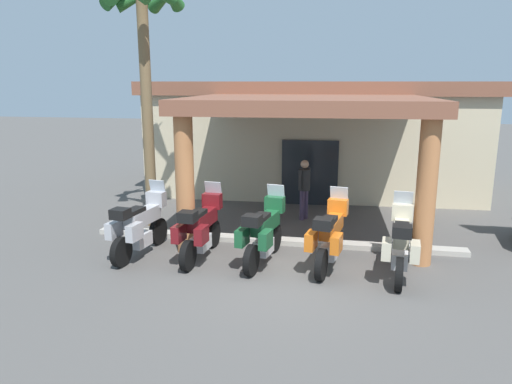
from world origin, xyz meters
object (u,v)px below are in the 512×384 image
at_px(motorcycle_silver, 139,226).
at_px(motorcycle_cream, 401,244).
at_px(motel_building, 313,134).
at_px(palm_tree_roadside, 142,28).
at_px(motorcycle_maroon, 201,229).
at_px(motorcycle_orange, 330,236).
at_px(motorcycle_green, 263,233).
at_px(pedestrian, 304,185).

bearing_deg(motorcycle_silver, motorcycle_cream, -83.29).
bearing_deg(motel_building, motorcycle_cream, -75.89).
bearing_deg(motorcycle_silver, palm_tree_roadside, 24.77).
relative_size(motel_building, motorcycle_maroon, 5.36).
xyz_separation_m(motel_building, palm_tree_roadside, (-4.01, -5.79, 3.22)).
xyz_separation_m(motorcycle_silver, palm_tree_roadside, (-0.68, 2.29, 4.56)).
relative_size(motel_building, motorcycle_orange, 5.40).
distance_m(motel_building, motorcycle_cream, 8.67).
height_order(motorcycle_silver, motorcycle_green, same).
relative_size(motorcycle_green, palm_tree_roadside, 0.33).
relative_size(motel_building, motorcycle_cream, 5.37).
xyz_separation_m(motorcycle_silver, pedestrian, (3.42, 3.67, 0.31)).
height_order(pedestrian, palm_tree_roadside, palm_tree_roadside).
bearing_deg(motorcycle_silver, pedestrian, -34.87).
bearing_deg(motorcycle_cream, motorcycle_green, 92.47).
bearing_deg(motel_building, motorcycle_maroon, -105.52).
xyz_separation_m(motorcycle_silver, motorcycle_maroon, (1.43, 0.06, 0.00)).
bearing_deg(motorcycle_maroon, motel_building, -9.09).
distance_m(motorcycle_maroon, motorcycle_orange, 2.87).
bearing_deg(motorcycle_silver, motorcycle_orange, -81.04).
distance_m(motorcycle_orange, palm_tree_roadside, 7.11).
bearing_deg(motel_building, motorcycle_silver, -114.62).
xyz_separation_m(motorcycle_silver, motorcycle_orange, (4.30, 0.06, 0.00)).
distance_m(motorcycle_green, pedestrian, 3.68).
xyz_separation_m(motorcycle_green, palm_tree_roadside, (-3.55, 2.25, 4.56)).
height_order(motel_building, motorcycle_green, motel_building).
relative_size(motorcycle_orange, motorcycle_cream, 0.99).
distance_m(motorcycle_silver, palm_tree_roadside, 5.14).
distance_m(motorcycle_maroon, pedestrian, 4.13).
bearing_deg(pedestrian, palm_tree_roadside, 48.10).
bearing_deg(motorcycle_maroon, motorcycle_cream, -88.45).
height_order(motorcycle_cream, pedestrian, pedestrian).
height_order(motorcycle_maroon, motorcycle_orange, same).
bearing_deg(motorcycle_silver, motorcycle_maroon, -79.50).
relative_size(motorcycle_cream, palm_tree_roadside, 0.33).
distance_m(pedestrian, palm_tree_roadside, 6.06).
relative_size(motorcycle_maroon, palm_tree_roadside, 0.33).
height_order(motorcycle_maroon, motorcycle_cream, same).
height_order(motorcycle_green, motorcycle_cream, same).
bearing_deg(palm_tree_roadside, pedestrian, 18.60).
height_order(motorcycle_silver, motorcycle_cream, same).
bearing_deg(motorcycle_cream, motel_building, 22.38).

